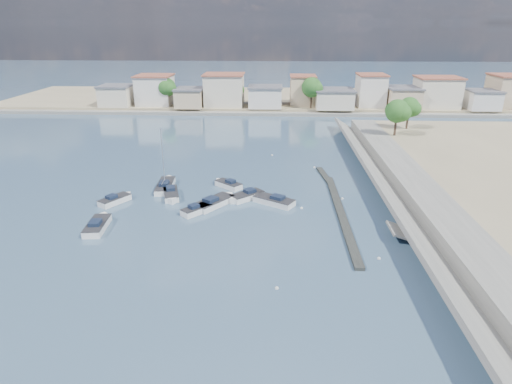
% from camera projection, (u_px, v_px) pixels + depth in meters
% --- Properties ---
extents(ground, '(400.00, 400.00, 0.00)m').
position_uv_depth(ground, '(282.00, 148.00, 81.22)').
color(ground, '#314963').
rests_on(ground, ground).
extents(seawall_walkway, '(5.00, 90.00, 1.80)m').
position_uv_depth(seawall_walkway, '(428.00, 200.00, 55.05)').
color(seawall_walkway, slate).
rests_on(seawall_walkway, ground).
extents(breakwater, '(2.00, 31.02, 0.35)m').
position_uv_depth(breakwater, '(337.00, 205.00, 55.50)').
color(breakwater, black).
rests_on(breakwater, ground).
extents(far_shore_land, '(160.00, 40.00, 1.40)m').
position_uv_depth(far_shore_land, '(280.00, 99.00, 129.26)').
color(far_shore_land, gray).
rests_on(far_shore_land, ground).
extents(far_shore_quay, '(160.00, 2.50, 0.80)m').
position_uv_depth(far_shore_quay, '(280.00, 114.00, 109.87)').
color(far_shore_quay, slate).
rests_on(far_shore_quay, ground).
extents(far_town, '(113.01, 12.80, 8.35)m').
position_uv_depth(far_town, '(321.00, 93.00, 113.26)').
color(far_town, beige).
rests_on(far_town, far_shore_land).
extents(shore_trees, '(74.56, 38.32, 7.92)m').
position_uv_depth(shore_trees, '(315.00, 93.00, 104.70)').
color(shore_trees, '#38281E').
rests_on(shore_trees, ground).
extents(motorboat_a, '(2.44, 5.74, 1.48)m').
position_uv_depth(motorboat_a, '(98.00, 225.00, 49.49)').
color(motorboat_a, white).
rests_on(motorboat_a, ground).
extents(motorboat_b, '(3.87, 3.97, 1.48)m').
position_uv_depth(motorboat_b, '(198.00, 210.00, 53.55)').
color(motorboat_b, white).
rests_on(motorboat_b, ground).
extents(motorboat_c, '(5.74, 4.65, 1.48)m').
position_uv_depth(motorboat_c, '(272.00, 201.00, 56.31)').
color(motorboat_c, white).
rests_on(motorboat_c, ground).
extents(motorboat_d, '(4.82, 4.59, 1.48)m').
position_uv_depth(motorboat_d, '(245.00, 197.00, 57.61)').
color(motorboat_d, white).
rests_on(motorboat_d, ground).
extents(motorboat_e, '(3.73, 4.47, 1.48)m').
position_uv_depth(motorboat_e, '(116.00, 200.00, 56.55)').
color(motorboat_e, white).
rests_on(motorboat_e, ground).
extents(motorboat_f, '(4.25, 3.96, 1.48)m').
position_uv_depth(motorboat_f, '(227.00, 185.00, 61.90)').
color(motorboat_f, white).
rests_on(motorboat_f, ground).
extents(motorboat_g, '(3.17, 5.52, 1.48)m').
position_uv_depth(motorboat_g, '(171.00, 195.00, 58.22)').
color(motorboat_g, white).
rests_on(motorboat_g, ground).
extents(motorboat_h, '(5.28, 6.02, 1.48)m').
position_uv_depth(motorboat_h, '(216.00, 202.00, 55.84)').
color(motorboat_h, white).
rests_on(motorboat_h, ground).
extents(sailboat, '(2.50, 6.81, 9.00)m').
position_uv_depth(sailboat, '(166.00, 185.00, 61.53)').
color(sailboat, white).
rests_on(sailboat, ground).
extents(mooring_buoys, '(11.45, 41.70, 0.35)m').
position_uv_depth(mooring_buoys, '(311.00, 202.00, 56.82)').
color(mooring_buoys, silver).
rests_on(mooring_buoys, ground).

